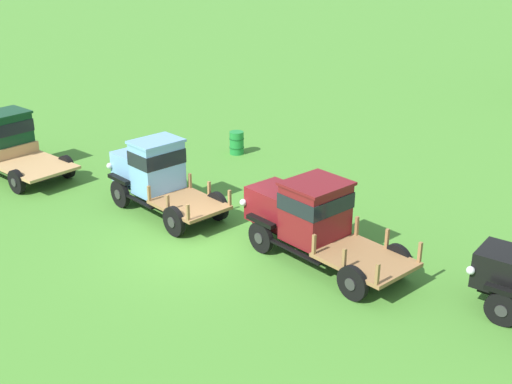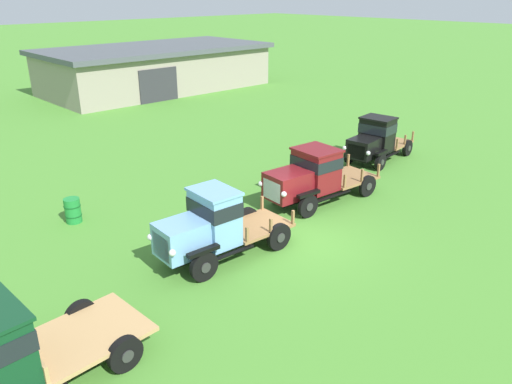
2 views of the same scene
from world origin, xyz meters
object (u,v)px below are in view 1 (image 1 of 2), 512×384
(vintage_truck_foreground_near, at_px, (3,140))
(vintage_truck_midrow_center, at_px, (309,215))
(vintage_truck_second_in_line, at_px, (155,173))
(oil_drum_beside_row, at_px, (237,143))

(vintage_truck_foreground_near, distance_m, vintage_truck_midrow_center, 12.54)
(vintage_truck_second_in_line, distance_m, vintage_truck_midrow_center, 5.56)
(oil_drum_beside_row, bearing_deg, vintage_truck_midrow_center, -32.35)
(vintage_truck_second_in_line, distance_m, oil_drum_beside_row, 5.85)
(vintage_truck_foreground_near, height_order, vintage_truck_midrow_center, vintage_truck_foreground_near)
(vintage_truck_foreground_near, height_order, oil_drum_beside_row, vintage_truck_foreground_near)
(vintage_truck_foreground_near, relative_size, vintage_truck_midrow_center, 1.07)
(vintage_truck_midrow_center, distance_m, oil_drum_beside_row, 8.79)
(vintage_truck_midrow_center, bearing_deg, oil_drum_beside_row, 147.65)
(vintage_truck_midrow_center, bearing_deg, vintage_truck_foreground_near, -168.99)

